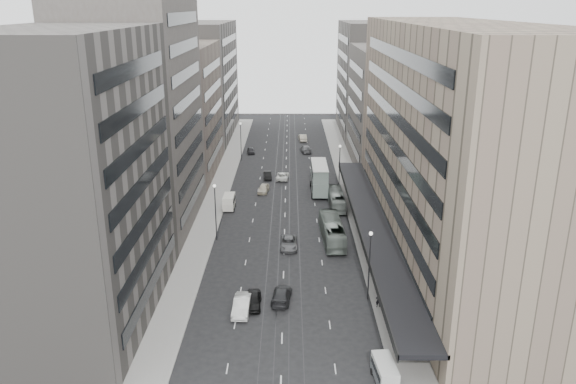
{
  "coord_description": "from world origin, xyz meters",
  "views": [
    {
      "loc": [
        0.78,
        -61.99,
        32.0
      ],
      "look_at": [
        0.5,
        18.03,
        5.2
      ],
      "focal_mm": 35.0,
      "sensor_mm": 36.0,
      "label": 1
    }
  ],
  "objects_px": {
    "bus_far": "(336,199)",
    "double_decker": "(319,177)",
    "sedan_1": "(242,305)",
    "panel_van": "(229,202)",
    "bus_near": "(332,231)",
    "vw_microbus": "(385,372)",
    "sedan_0": "(253,300)",
    "sedan_2": "(289,243)",
    "pedestrian": "(378,300)"
  },
  "relations": [
    {
      "from": "bus_near",
      "to": "panel_van",
      "type": "distance_m",
      "value": 20.58
    },
    {
      "from": "double_decker",
      "to": "pedestrian",
      "type": "xyz_separation_m",
      "value": [
        4.57,
        -40.33,
        -1.87
      ]
    },
    {
      "from": "bus_near",
      "to": "sedan_1",
      "type": "height_order",
      "value": "bus_near"
    },
    {
      "from": "double_decker",
      "to": "sedan_1",
      "type": "xyz_separation_m",
      "value": [
        -10.47,
        -41.23,
        -2.01
      ]
    },
    {
      "from": "bus_near",
      "to": "sedan_0",
      "type": "height_order",
      "value": "bus_near"
    },
    {
      "from": "pedestrian",
      "to": "panel_van",
      "type": "bearing_deg",
      "value": -65.44
    },
    {
      "from": "bus_far",
      "to": "pedestrian",
      "type": "xyz_separation_m",
      "value": [
        2.09,
        -32.72,
        -0.38
      ]
    },
    {
      "from": "panel_van",
      "to": "sedan_0",
      "type": "relative_size",
      "value": 0.89
    },
    {
      "from": "panel_van",
      "to": "bus_far",
      "type": "bearing_deg",
      "value": 4.29
    },
    {
      "from": "double_decker",
      "to": "sedan_2",
      "type": "distance_m",
      "value": 24.81
    },
    {
      "from": "bus_near",
      "to": "bus_far",
      "type": "bearing_deg",
      "value": -99.63
    },
    {
      "from": "sedan_0",
      "to": "sedan_1",
      "type": "height_order",
      "value": "sedan_1"
    },
    {
      "from": "panel_van",
      "to": "pedestrian",
      "type": "relative_size",
      "value": 2.38
    },
    {
      "from": "sedan_0",
      "to": "sedan_2",
      "type": "distance_m",
      "value": 16.41
    },
    {
      "from": "bus_near",
      "to": "sedan_1",
      "type": "xyz_separation_m",
      "value": [
        -11.23,
        -19.43,
        -0.77
      ]
    },
    {
      "from": "panel_van",
      "to": "sedan_0",
      "type": "bearing_deg",
      "value": -78.92
    },
    {
      "from": "bus_near",
      "to": "sedan_2",
      "type": "xyz_separation_m",
      "value": [
        -6.12,
        -2.33,
        -0.91
      ]
    },
    {
      "from": "bus_near",
      "to": "double_decker",
      "type": "height_order",
      "value": "double_decker"
    },
    {
      "from": "bus_near",
      "to": "bus_far",
      "type": "distance_m",
      "value": 14.29
    },
    {
      "from": "sedan_2",
      "to": "sedan_1",
      "type": "bearing_deg",
      "value": -106.82
    },
    {
      "from": "double_decker",
      "to": "bus_far",
      "type": "bearing_deg",
      "value": -72.13
    },
    {
      "from": "sedan_1",
      "to": "pedestrian",
      "type": "xyz_separation_m",
      "value": [
        15.04,
        0.89,
        0.14
      ]
    },
    {
      "from": "vw_microbus",
      "to": "bus_far",
      "type": "bearing_deg",
      "value": 85.73
    },
    {
      "from": "sedan_1",
      "to": "double_decker",
      "type": "bearing_deg",
      "value": 78.05
    },
    {
      "from": "double_decker",
      "to": "sedan_2",
      "type": "bearing_deg",
      "value": -102.73
    },
    {
      "from": "bus_far",
      "to": "vw_microbus",
      "type": "relative_size",
      "value": 2.35
    },
    {
      "from": "double_decker",
      "to": "panel_van",
      "type": "relative_size",
      "value": 2.47
    },
    {
      "from": "sedan_1",
      "to": "sedan_2",
      "type": "bearing_deg",
      "value": 75.68
    },
    {
      "from": "double_decker",
      "to": "vw_microbus",
      "type": "xyz_separation_m",
      "value": [
        3.18,
        -53.39,
        -1.64
      ]
    },
    {
      "from": "sedan_0",
      "to": "vw_microbus",
      "type": "bearing_deg",
      "value": -47.56
    },
    {
      "from": "bus_far",
      "to": "sedan_0",
      "type": "relative_size",
      "value": 2.2
    },
    {
      "from": "panel_van",
      "to": "double_decker",
      "type": "bearing_deg",
      "value": 30.47
    },
    {
      "from": "bus_far",
      "to": "vw_microbus",
      "type": "height_order",
      "value": "bus_far"
    },
    {
      "from": "vw_microbus",
      "to": "panel_van",
      "type": "bearing_deg",
      "value": 107.29
    },
    {
      "from": "vw_microbus",
      "to": "panel_van",
      "type": "distance_m",
      "value": 48.22
    },
    {
      "from": "double_decker",
      "to": "sedan_0",
      "type": "height_order",
      "value": "double_decker"
    },
    {
      "from": "double_decker",
      "to": "bus_near",
      "type": "bearing_deg",
      "value": -88.2
    },
    {
      "from": "double_decker",
      "to": "panel_van",
      "type": "distance_m",
      "value": 17.65
    },
    {
      "from": "bus_near",
      "to": "sedan_2",
      "type": "height_order",
      "value": "bus_near"
    },
    {
      "from": "sedan_0",
      "to": "sedan_2",
      "type": "bearing_deg",
      "value": 75.34
    },
    {
      "from": "sedan_1",
      "to": "panel_van",
      "type": "bearing_deg",
      "value": 100.63
    },
    {
      "from": "sedan_0",
      "to": "pedestrian",
      "type": "xyz_separation_m",
      "value": [
        13.9,
        -0.29,
        0.22
      ]
    },
    {
      "from": "sedan_0",
      "to": "sedan_1",
      "type": "bearing_deg",
      "value": -134.9
    },
    {
      "from": "bus_far",
      "to": "double_decker",
      "type": "distance_m",
      "value": 8.14
    },
    {
      "from": "vw_microbus",
      "to": "sedan_0",
      "type": "height_order",
      "value": "vw_microbus"
    },
    {
      "from": "double_decker",
      "to": "sedan_0",
      "type": "xyz_separation_m",
      "value": [
        -9.32,
        -40.05,
        -2.09
      ]
    },
    {
      "from": "sedan_1",
      "to": "sedan_2",
      "type": "xyz_separation_m",
      "value": [
        5.1,
        17.1,
        -0.14
      ]
    },
    {
      "from": "sedan_2",
      "to": "bus_far",
      "type": "bearing_deg",
      "value": 64.38
    },
    {
      "from": "sedan_0",
      "to": "sedan_1",
      "type": "distance_m",
      "value": 1.65
    },
    {
      "from": "sedan_2",
      "to": "sedan_0",
      "type": "bearing_deg",
      "value": -104.16
    }
  ]
}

